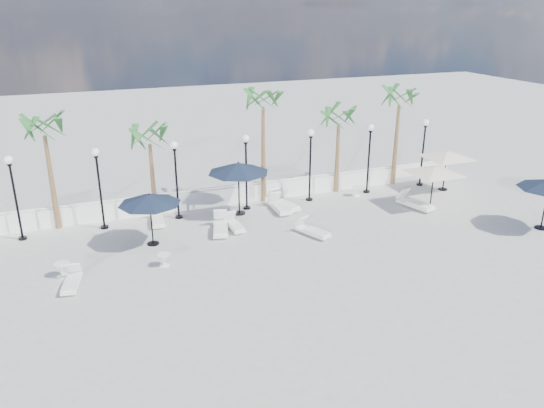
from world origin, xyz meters
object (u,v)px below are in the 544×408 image
object	(u,v)px
lounger_6	(313,230)
parasol_cream_sq_b	(447,152)
lounger_3	(279,206)
lounger_5	(235,225)
lounger_4	(282,203)
parasol_navy_left	(149,199)
lounger_1	(157,219)
parasol_navy_mid	(238,168)
lounger_0	(72,281)
lounger_2	(221,226)
lounger_7	(415,203)
parasol_cream_sq_a	(434,167)

from	to	relation	value
lounger_6	parasol_cream_sq_b	bearing A→B (deg)	-6.35
lounger_3	lounger_5	bearing A→B (deg)	-152.05
lounger_4	parasol_navy_left	distance (m)	7.38
lounger_3	lounger_6	size ratio (longest dim) A/B	1.06
lounger_1	lounger_3	size ratio (longest dim) A/B	0.95
lounger_1	parasol_cream_sq_b	xyz separation A→B (m)	(15.83, -0.86, 1.97)
lounger_1	parasol_navy_left	size ratio (longest dim) A/B	0.69
parasol_navy_mid	lounger_0	bearing A→B (deg)	-149.41
lounger_6	parasol_cream_sq_b	world-z (taller)	parasol_cream_sq_b
lounger_2	lounger_1	bearing A→B (deg)	156.76
lounger_5	lounger_7	distance (m)	9.47
lounger_0	parasol_cream_sq_b	xyz separation A→B (m)	(19.80, 4.10, 1.99)
lounger_4	lounger_7	size ratio (longest dim) A/B	1.03
lounger_5	parasol_navy_mid	distance (m)	2.88
lounger_3	lounger_7	size ratio (longest dim) A/B	0.90
parasol_navy_left	parasol_cream_sq_b	xyz separation A→B (m)	(16.41, 1.45, 0.12)
lounger_5	parasol_cream_sq_a	world-z (taller)	parasol_cream_sq_a
parasol_cream_sq_a	parasol_cream_sq_b	world-z (taller)	parasol_cream_sq_b
lounger_7	parasol_navy_left	bearing A→B (deg)	161.57
lounger_2	lounger_4	xyz separation A→B (m)	(3.76, 1.72, 0.01)
lounger_2	parasol_cream_sq_b	bearing A→B (deg)	20.80
parasol_navy_left	lounger_2	bearing A→B (deg)	4.88
lounger_2	lounger_5	size ratio (longest dim) A/B	1.27
lounger_3	lounger_7	distance (m)	6.98
lounger_2	lounger_4	bearing A→B (deg)	40.33
lounger_3	lounger_5	distance (m)	3.12
lounger_7	lounger_6	bearing A→B (deg)	174.13
lounger_3	parasol_cream_sq_b	size ratio (longest dim) A/B	0.41
parasol_cream_sq_a	lounger_5	bearing A→B (deg)	175.16
lounger_2	parasol_cream_sq_b	size ratio (longest dim) A/B	0.44
parasol_navy_mid	parasol_cream_sq_a	bearing A→B (deg)	-15.32
parasol_navy_mid	parasol_cream_sq_b	xyz separation A→B (m)	(11.81, -0.62, -0.18)
lounger_1	parasol_navy_mid	world-z (taller)	parasol_navy_mid
lounger_0	lounger_6	distance (m)	10.36
lounger_0	lounger_2	size ratio (longest dim) A/B	0.81
lounger_2	lounger_6	bearing A→B (deg)	-10.41
lounger_0	parasol_navy_left	size ratio (longest dim) A/B	0.64
lounger_4	lounger_6	world-z (taller)	lounger_4
lounger_2	lounger_4	size ratio (longest dim) A/B	0.95
lounger_2	parasol_cream_sq_b	xyz separation A→B (m)	(13.29, 1.19, 1.95)
parasol_cream_sq_b	lounger_6	bearing A→B (deg)	-162.21
lounger_6	parasol_navy_mid	size ratio (longest dim) A/B	0.61
parasol_navy_mid	parasol_navy_left	bearing A→B (deg)	-155.67
lounger_5	parasol_cream_sq_b	distance (m)	12.79
lounger_0	parasol_navy_left	world-z (taller)	parasol_navy_left
lounger_2	lounger_3	world-z (taller)	lounger_2
lounger_1	parasol_cream_sq_b	bearing A→B (deg)	1.45
lounger_0	lounger_5	bearing A→B (deg)	34.16
lounger_1	lounger_7	bearing A→B (deg)	-7.30
parasol_navy_mid	lounger_7	bearing A→B (deg)	-15.65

